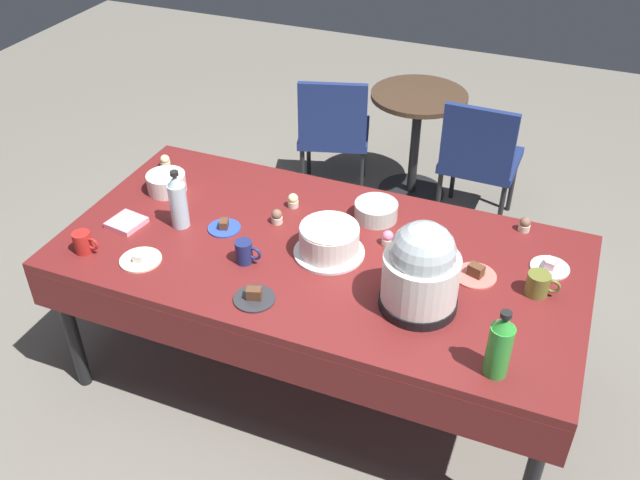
% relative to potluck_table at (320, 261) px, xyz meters
% --- Properties ---
extents(ground, '(9.00, 9.00, 0.00)m').
position_rel_potluck_table_xyz_m(ground, '(0.00, 0.00, -0.69)').
color(ground, slate).
extents(potluck_table, '(2.20, 1.10, 0.75)m').
position_rel_potluck_table_xyz_m(potluck_table, '(0.00, 0.00, 0.00)').
color(potluck_table, maroon).
rests_on(potluck_table, ground).
extents(frosted_layer_cake, '(0.30, 0.30, 0.14)m').
position_rel_potluck_table_xyz_m(frosted_layer_cake, '(0.05, -0.01, 0.13)').
color(frosted_layer_cake, silver).
rests_on(frosted_layer_cake, potluck_table).
extents(slow_cooker, '(0.30, 0.30, 0.37)m').
position_rel_potluck_table_xyz_m(slow_cooker, '(0.48, -0.19, 0.23)').
color(slow_cooker, black).
rests_on(slow_cooker, potluck_table).
extents(glass_salad_bowl, '(0.19, 0.19, 0.08)m').
position_rel_potluck_table_xyz_m(glass_salad_bowl, '(0.14, 0.31, 0.10)').
color(glass_salad_bowl, '#B2C6BC').
rests_on(glass_salad_bowl, potluck_table).
extents(ceramic_snack_bowl, '(0.18, 0.18, 0.09)m').
position_rel_potluck_table_xyz_m(ceramic_snack_bowl, '(-0.85, 0.16, 0.11)').
color(ceramic_snack_bowl, silver).
rests_on(ceramic_snack_bowl, potluck_table).
extents(dessert_plate_cobalt, '(0.15, 0.15, 0.04)m').
position_rel_potluck_table_xyz_m(dessert_plate_cobalt, '(-0.45, -0.02, 0.07)').
color(dessert_plate_cobalt, '#2D4CB2').
rests_on(dessert_plate_cobalt, potluck_table).
extents(dessert_plate_charcoal, '(0.16, 0.16, 0.05)m').
position_rel_potluck_table_xyz_m(dessert_plate_charcoal, '(-0.11, -0.39, 0.07)').
color(dessert_plate_charcoal, '#2D2D33').
rests_on(dessert_plate_charcoal, potluck_table).
extents(dessert_plate_cream, '(0.17, 0.17, 0.04)m').
position_rel_potluck_table_xyz_m(dessert_plate_cream, '(-0.66, -0.35, 0.07)').
color(dessert_plate_cream, beige).
rests_on(dessert_plate_cream, potluck_table).
extents(dessert_plate_white, '(0.16, 0.16, 0.04)m').
position_rel_potluck_table_xyz_m(dessert_plate_white, '(0.92, 0.23, 0.07)').
color(dessert_plate_white, white).
rests_on(dessert_plate_white, potluck_table).
extents(dessert_plate_coral, '(0.17, 0.17, 0.06)m').
position_rel_potluck_table_xyz_m(dessert_plate_coral, '(0.64, 0.07, 0.08)').
color(dessert_plate_coral, '#E07266').
rests_on(dessert_plate_coral, potluck_table).
extents(cupcake_lemon, '(0.05, 0.05, 0.07)m').
position_rel_potluck_table_xyz_m(cupcake_lemon, '(-0.25, 0.11, 0.09)').
color(cupcake_lemon, beige).
rests_on(cupcake_lemon, potluck_table).
extents(cupcake_berry, '(0.05, 0.05, 0.07)m').
position_rel_potluck_table_xyz_m(cupcake_berry, '(0.32, 0.07, 0.09)').
color(cupcake_berry, beige).
rests_on(cupcake_berry, potluck_table).
extents(cupcake_mint, '(0.05, 0.05, 0.07)m').
position_rel_potluck_table_xyz_m(cupcake_mint, '(-0.24, 0.26, 0.09)').
color(cupcake_mint, beige).
rests_on(cupcake_mint, potluck_table).
extents(cupcake_vanilla, '(0.05, 0.05, 0.07)m').
position_rel_potluck_table_xyz_m(cupcake_vanilla, '(0.78, 0.47, 0.09)').
color(cupcake_vanilla, beige).
rests_on(cupcake_vanilla, potluck_table).
extents(cupcake_rose, '(0.05, 0.05, 0.07)m').
position_rel_potluck_table_xyz_m(cupcake_rose, '(-0.98, 0.35, 0.09)').
color(cupcake_rose, beige).
rests_on(cupcake_rose, potluck_table).
extents(cupcake_cocoa, '(0.05, 0.05, 0.07)m').
position_rel_potluck_table_xyz_m(cupcake_cocoa, '(0.25, 0.14, 0.09)').
color(cupcake_cocoa, beige).
rests_on(cupcake_cocoa, potluck_table).
extents(soda_bottle_water, '(0.08, 0.08, 0.27)m').
position_rel_potluck_table_xyz_m(soda_bottle_water, '(-0.64, -0.06, 0.19)').
color(soda_bottle_water, silver).
rests_on(soda_bottle_water, potluck_table).
extents(soda_bottle_lime_soda, '(0.08, 0.08, 0.27)m').
position_rel_potluck_table_xyz_m(soda_bottle_lime_soda, '(0.81, -0.42, 0.19)').
color(soda_bottle_lime_soda, green).
rests_on(soda_bottle_lime_soda, potluck_table).
extents(coffee_mug_navy, '(0.11, 0.07, 0.10)m').
position_rel_potluck_table_xyz_m(coffee_mug_navy, '(-0.25, -0.19, 0.11)').
color(coffee_mug_navy, navy).
rests_on(coffee_mug_navy, potluck_table).
extents(coffee_mug_olive, '(0.13, 0.09, 0.09)m').
position_rel_potluck_table_xyz_m(coffee_mug_olive, '(0.89, 0.05, 0.11)').
color(coffee_mug_olive, olive).
rests_on(coffee_mug_olive, potluck_table).
extents(coffee_mug_red, '(0.12, 0.08, 0.09)m').
position_rel_potluck_table_xyz_m(coffee_mug_red, '(-0.91, -0.38, 0.11)').
color(coffee_mug_red, '#B2231E').
rests_on(coffee_mug_red, potluck_table).
extents(paper_napkin_stack, '(0.16, 0.16, 0.02)m').
position_rel_potluck_table_xyz_m(paper_napkin_stack, '(-0.86, -0.15, 0.07)').
color(paper_napkin_stack, pink).
rests_on(paper_napkin_stack, potluck_table).
extents(maroon_chair_left, '(0.55, 0.55, 0.85)m').
position_rel_potluck_table_xyz_m(maroon_chair_left, '(-0.53, 1.53, -0.20)').
color(maroon_chair_left, navy).
rests_on(maroon_chair_left, ground).
extents(maroon_chair_right, '(0.45, 0.45, 0.85)m').
position_rel_potluck_table_xyz_m(maroon_chair_right, '(0.40, 1.53, -0.20)').
color(maroon_chair_right, navy).
rests_on(maroon_chair_right, ground).
extents(round_cafe_table, '(0.60, 0.60, 0.72)m').
position_rel_potluck_table_xyz_m(round_cafe_table, '(-0.05, 1.76, -0.19)').
color(round_cafe_table, '#473323').
rests_on(round_cafe_table, ground).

